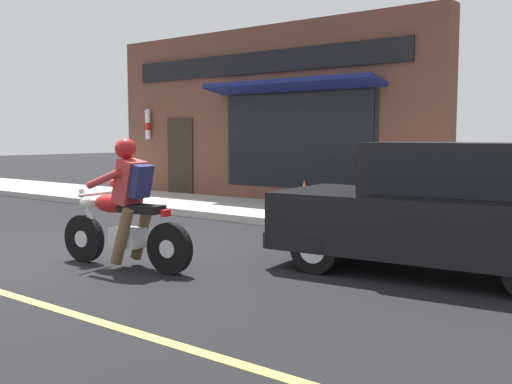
{
  "coord_description": "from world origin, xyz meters",
  "views": [
    {
      "loc": [
        -5.03,
        -7.24,
        1.65
      ],
      "look_at": [
        0.81,
        -2.71,
        0.95
      ],
      "focal_mm": 42.0,
      "sensor_mm": 36.0,
      "label": 1
    }
  ],
  "objects_px": {
    "fire_hydrant": "(372,200)",
    "traffic_cone": "(304,195)",
    "motorcycle_with_rider": "(126,214)",
    "car_hatchback": "(439,211)"
  },
  "relations": [
    {
      "from": "motorcycle_with_rider",
      "to": "traffic_cone",
      "type": "height_order",
      "value": "motorcycle_with_rider"
    },
    {
      "from": "traffic_cone",
      "to": "fire_hydrant",
      "type": "bearing_deg",
      "value": -118.89
    },
    {
      "from": "motorcycle_with_rider",
      "to": "fire_hydrant",
      "type": "bearing_deg",
      "value": -15.52
    },
    {
      "from": "car_hatchback",
      "to": "traffic_cone",
      "type": "bearing_deg",
      "value": 50.39
    },
    {
      "from": "car_hatchback",
      "to": "fire_hydrant",
      "type": "height_order",
      "value": "car_hatchback"
    },
    {
      "from": "motorcycle_with_rider",
      "to": "car_hatchback",
      "type": "relative_size",
      "value": 0.51
    },
    {
      "from": "car_hatchback",
      "to": "fire_hydrant",
      "type": "bearing_deg",
      "value": 41.74
    },
    {
      "from": "fire_hydrant",
      "to": "traffic_cone",
      "type": "xyz_separation_m",
      "value": [
        1.18,
        2.14,
        -0.14
      ]
    },
    {
      "from": "car_hatchback",
      "to": "fire_hydrant",
      "type": "distance_m",
      "value": 3.03
    },
    {
      "from": "fire_hydrant",
      "to": "traffic_cone",
      "type": "distance_m",
      "value": 2.45
    }
  ]
}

